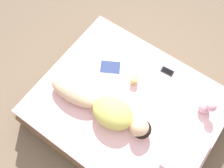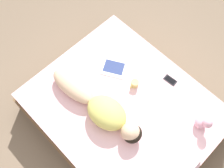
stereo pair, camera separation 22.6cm
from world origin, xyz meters
TOP-DOWN VIEW (x-y plane):
  - ground_plane at (0.00, 0.00)m, footprint 12.00×12.00m
  - bed at (0.00, 0.00)m, footprint 1.71×2.05m
  - person at (0.23, -0.15)m, footprint 0.38×1.25m
  - open_magazine at (-0.37, -0.49)m, footprint 0.61×0.55m
  - coffee_mug at (-0.26, -0.09)m, footprint 0.12×0.09m
  - cell_phone at (-0.61, 0.16)m, footprint 0.09×0.16m
  - plush_toy at (-0.43, 0.74)m, footprint 0.14×0.16m
  - pillow at (0.12, 0.80)m, footprint 0.52×0.32m

SIDE VIEW (x-z plane):
  - ground_plane at x=0.00m, z-range 0.00..0.00m
  - bed at x=0.00m, z-range 0.00..0.46m
  - open_magazine at x=-0.37m, z-range 0.46..0.47m
  - cell_phone at x=-0.61m, z-range 0.46..0.47m
  - coffee_mug at x=-0.26m, z-range 0.46..0.55m
  - pillow at x=0.12m, z-range 0.46..0.57m
  - plush_toy at x=-0.43m, z-range 0.45..0.65m
  - person at x=0.23m, z-range 0.45..0.68m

